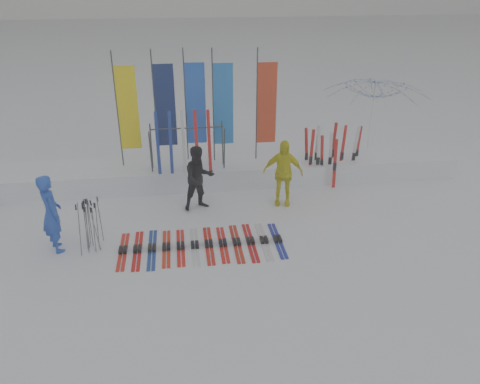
{
  "coord_description": "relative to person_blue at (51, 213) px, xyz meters",
  "views": [
    {
      "loc": [
        -1.12,
        -8.13,
        5.62
      ],
      "look_at": [
        0.2,
        1.6,
        1.0
      ],
      "focal_mm": 35.0,
      "sensor_mm": 36.0,
      "label": 1
    }
  ],
  "objects": [
    {
      "name": "ground",
      "position": [
        3.97,
        -1.29,
        -0.9
      ],
      "size": [
        120.0,
        120.0,
        0.0
      ],
      "primitive_type": "plane",
      "color": "white",
      "rests_on": "ground"
    },
    {
      "name": "snow_bank",
      "position": [
        3.97,
        3.31,
        -0.6
      ],
      "size": [
        14.0,
        1.6,
        0.6
      ],
      "primitive_type": "cube",
      "color": "white",
      "rests_on": "ground"
    },
    {
      "name": "person_blue",
      "position": [
        0.0,
        0.0,
        0.0
      ],
      "size": [
        0.69,
        0.78,
        1.79
      ],
      "primitive_type": "imported",
      "rotation": [
        0.0,
        0.0,
        2.06
      ],
      "color": "#1F46B9",
      "rests_on": "ground"
    },
    {
      "name": "person_black",
      "position": [
        3.28,
        1.59,
        -0.04
      ],
      "size": [
        0.99,
        0.87,
        1.7
      ],
      "primitive_type": "imported",
      "rotation": [
        0.0,
        0.0,
        0.31
      ],
      "color": "black",
      "rests_on": "ground"
    },
    {
      "name": "person_yellow",
      "position": [
        5.47,
        1.56,
        -0.01
      ],
      "size": [
        1.12,
        0.68,
        1.78
      ],
      "primitive_type": "imported",
      "rotation": [
        0.0,
        0.0,
        -0.25
      ],
      "color": "yellow",
      "rests_on": "ground"
    },
    {
      "name": "tent_canopy",
      "position": [
        8.76,
        3.87,
        0.52
      ],
      "size": [
        3.44,
        3.49,
        2.84
      ],
      "primitive_type": "imported",
      "rotation": [
        0.0,
        0.0,
        -0.12
      ],
      "color": "white",
      "rests_on": "ground"
    },
    {
      "name": "ski_row",
      "position": [
        3.21,
        -0.32,
        -0.86
      ],
      "size": [
        3.67,
        1.7,
        0.07
      ],
      "color": "red",
      "rests_on": "ground"
    },
    {
      "name": "pole_cluster",
      "position": [
        0.79,
        -0.1,
        -0.3
      ],
      "size": [
        0.42,
        0.61,
        1.25
      ],
      "color": "#595B60",
      "rests_on": "ground"
    },
    {
      "name": "feather_flags",
      "position": [
        3.33,
        3.49,
        1.35
      ],
      "size": [
        4.45,
        0.26,
        3.2
      ],
      "color": "#383A3F",
      "rests_on": "ground"
    },
    {
      "name": "ski_rack",
      "position": [
        3.05,
        2.91,
        0.49
      ],
      "size": [
        2.04,
        0.8,
        1.23
      ],
      "color": "#383A3F",
      "rests_on": "ground"
    },
    {
      "name": "upright_skis",
      "position": [
        7.14,
        2.84,
        -0.09
      ],
      "size": [
        1.68,
        0.9,
        1.69
      ],
      "color": "silver",
      "rests_on": "ground"
    }
  ]
}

